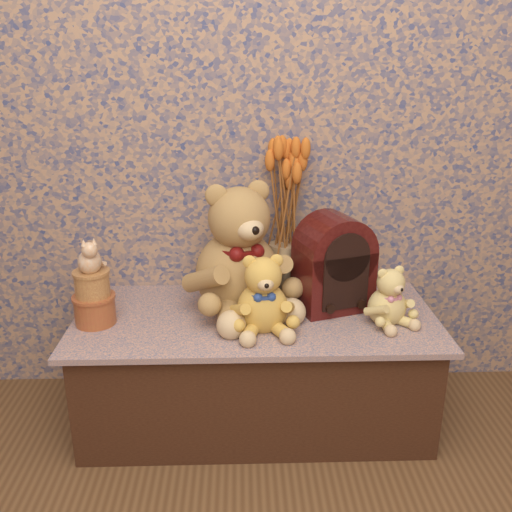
{
  "coord_description": "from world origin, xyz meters",
  "views": [
    {
      "loc": [
        -0.05,
        -0.55,
        1.28
      ],
      "look_at": [
        0.0,
        1.17,
        0.66
      ],
      "focal_mm": 38.78,
      "sensor_mm": 36.0,
      "label": 1
    }
  ],
  "objects_px": {
    "teddy_small": "(388,293)",
    "cat_figurine": "(89,254)",
    "cathedral_radio": "(334,262)",
    "ceramic_vase": "(284,268)",
    "teddy_large": "(237,242)",
    "biscuit_tin_lower": "(95,310)",
    "teddy_medium": "(263,289)"
  },
  "relations": [
    {
      "from": "biscuit_tin_lower",
      "to": "cat_figurine",
      "type": "height_order",
      "value": "cat_figurine"
    },
    {
      "from": "teddy_small",
      "to": "cat_figurine",
      "type": "xyz_separation_m",
      "value": [
        -1.0,
        0.02,
        0.14
      ]
    },
    {
      "from": "ceramic_vase",
      "to": "cat_figurine",
      "type": "relative_size",
      "value": 1.57
    },
    {
      "from": "teddy_small",
      "to": "biscuit_tin_lower",
      "type": "height_order",
      "value": "teddy_small"
    },
    {
      "from": "teddy_large",
      "to": "teddy_small",
      "type": "relative_size",
      "value": 2.28
    },
    {
      "from": "teddy_medium",
      "to": "biscuit_tin_lower",
      "type": "height_order",
      "value": "teddy_medium"
    },
    {
      "from": "teddy_medium",
      "to": "biscuit_tin_lower",
      "type": "bearing_deg",
      "value": 168.62
    },
    {
      "from": "biscuit_tin_lower",
      "to": "cat_figurine",
      "type": "bearing_deg",
      "value": 0.0
    },
    {
      "from": "cathedral_radio",
      "to": "teddy_large",
      "type": "bearing_deg",
      "value": 159.2
    },
    {
      "from": "teddy_medium",
      "to": "biscuit_tin_lower",
      "type": "relative_size",
      "value": 2.06
    },
    {
      "from": "teddy_small",
      "to": "ceramic_vase",
      "type": "distance_m",
      "value": 0.43
    },
    {
      "from": "ceramic_vase",
      "to": "biscuit_tin_lower",
      "type": "relative_size",
      "value": 1.43
    },
    {
      "from": "teddy_small",
      "to": "cat_figurine",
      "type": "height_order",
      "value": "cat_figurine"
    },
    {
      "from": "ceramic_vase",
      "to": "cat_figurine",
      "type": "bearing_deg",
      "value": -159.32
    },
    {
      "from": "teddy_medium",
      "to": "ceramic_vase",
      "type": "height_order",
      "value": "teddy_medium"
    },
    {
      "from": "teddy_small",
      "to": "cat_figurine",
      "type": "distance_m",
      "value": 1.01
    },
    {
      "from": "teddy_small",
      "to": "biscuit_tin_lower",
      "type": "bearing_deg",
      "value": 155.15
    },
    {
      "from": "teddy_medium",
      "to": "cathedral_radio",
      "type": "relative_size",
      "value": 0.81
    },
    {
      "from": "biscuit_tin_lower",
      "to": "cat_figurine",
      "type": "distance_m",
      "value": 0.2
    },
    {
      "from": "teddy_small",
      "to": "ceramic_vase",
      "type": "height_order",
      "value": "teddy_small"
    },
    {
      "from": "cathedral_radio",
      "to": "biscuit_tin_lower",
      "type": "bearing_deg",
      "value": 169.2
    },
    {
      "from": "cathedral_radio",
      "to": "biscuit_tin_lower",
      "type": "height_order",
      "value": "cathedral_radio"
    },
    {
      "from": "ceramic_vase",
      "to": "teddy_small",
      "type": "bearing_deg",
      "value": -39.27
    },
    {
      "from": "teddy_medium",
      "to": "cathedral_radio",
      "type": "distance_m",
      "value": 0.31
    },
    {
      "from": "teddy_medium",
      "to": "cathedral_radio",
      "type": "height_order",
      "value": "cathedral_radio"
    },
    {
      "from": "teddy_medium",
      "to": "biscuit_tin_lower",
      "type": "distance_m",
      "value": 0.58
    },
    {
      "from": "biscuit_tin_lower",
      "to": "cathedral_radio",
      "type": "bearing_deg",
      "value": 7.47
    },
    {
      "from": "ceramic_vase",
      "to": "cathedral_radio",
      "type": "bearing_deg",
      "value": -40.76
    },
    {
      "from": "cathedral_radio",
      "to": "teddy_small",
      "type": "bearing_deg",
      "value": -56.01
    },
    {
      "from": "ceramic_vase",
      "to": "teddy_large",
      "type": "bearing_deg",
      "value": -144.65
    },
    {
      "from": "ceramic_vase",
      "to": "cat_figurine",
      "type": "distance_m",
      "value": 0.73
    },
    {
      "from": "teddy_small",
      "to": "biscuit_tin_lower",
      "type": "distance_m",
      "value": 1.0
    }
  ]
}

